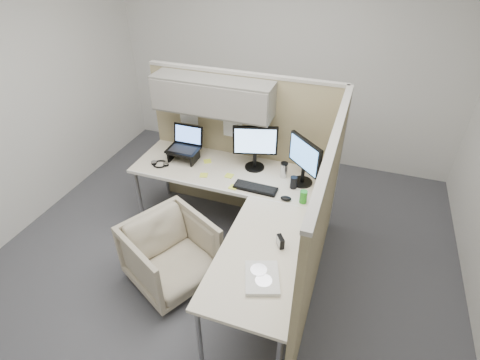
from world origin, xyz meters
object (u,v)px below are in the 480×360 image
(office_chair, at_px, (171,252))
(monitor_left, at_px, (255,144))
(keyboard, at_px, (255,188))
(desk, at_px, (238,202))

(office_chair, relative_size, monitor_left, 1.53)
(office_chair, relative_size, keyboard, 1.73)
(office_chair, distance_m, monitor_left, 1.30)
(desk, relative_size, monitor_left, 4.29)
(office_chair, bearing_deg, monitor_left, 3.64)
(desk, relative_size, office_chair, 2.80)
(office_chair, xyz_separation_m, monitor_left, (0.46, 1.03, 0.65))
(desk, height_order, keyboard, keyboard)
(monitor_left, height_order, keyboard, monitor_left)
(desk, xyz_separation_m, monitor_left, (-0.01, 0.54, 0.32))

